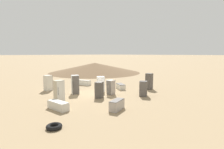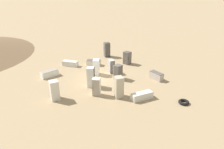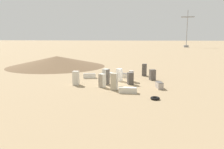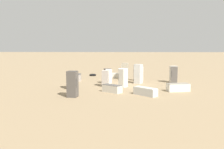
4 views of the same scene
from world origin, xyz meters
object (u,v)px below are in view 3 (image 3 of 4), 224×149
object	(u,v)px
discarded_fridge_4	(89,76)
discarded_fridge_9	(153,75)
discarded_fridge_11	(144,70)
discarded_fridge_2	(119,75)
power_pylon_3	(187,36)
discarded_fridge_0	(114,82)
discarded_fridge_3	(76,78)
discarded_fridge_7	(106,77)
scrap_tire	(155,98)
discarded_fridge_13	(128,90)
discarded_fridge_12	(130,78)
discarded_fridge_1	(126,76)
discarded_fridge_8	(110,74)
discarded_fridge_10	(159,85)
discarded_fridge_6	(102,81)
discarded_fridge_5	(131,76)

from	to	relation	value
discarded_fridge_4	discarded_fridge_9	bearing A→B (deg)	-106.94
discarded_fridge_11	discarded_fridge_2	bearing A→B (deg)	148.09
power_pylon_3	discarded_fridge_2	bearing A→B (deg)	-101.19
discarded_fridge_0	discarded_fridge_4	distance (m)	8.31
discarded_fridge_0	discarded_fridge_3	distance (m)	5.46
power_pylon_3	discarded_fridge_9	world-z (taller)	power_pylon_3
discarded_fridge_7	scrap_tire	bearing A→B (deg)	71.32
discarded_fridge_3	discarded_fridge_13	xyz separation A→B (m)	(6.86, -2.79, -0.56)
discarded_fridge_3	scrap_tire	distance (m)	10.85
discarded_fridge_0	discarded_fridge_12	world-z (taller)	discarded_fridge_0
discarded_fridge_13	power_pylon_3	bearing A→B (deg)	167.07
discarded_fridge_1	discarded_fridge_2	distance (m)	2.80
discarded_fridge_7	power_pylon_3	bearing A→B (deg)	-166.70
power_pylon_3	discarded_fridge_8	size ratio (longest dim) A/B	12.44
discarded_fridge_10	discarded_fridge_13	bearing A→B (deg)	-153.54
discarded_fridge_7	discarded_fridge_12	world-z (taller)	discarded_fridge_7
discarded_fridge_2	discarded_fridge_13	xyz separation A→B (m)	(1.98, -6.32, -0.54)
discarded_fridge_3	discarded_fridge_11	xyz separation A→B (m)	(7.97, 8.38, 0.07)
discarded_fridge_6	discarded_fridge_4	bearing A→B (deg)	-27.95
discarded_fridge_4	discarded_fridge_3	bearing A→B (deg)	159.78
discarded_fridge_0	discarded_fridge_9	world-z (taller)	discarded_fridge_0
discarded_fridge_12	discarded_fridge_9	bearing A→B (deg)	25.85
discarded_fridge_0	discarded_fridge_9	bearing A→B (deg)	152.95
discarded_fridge_8	discarded_fridge_9	world-z (taller)	discarded_fridge_9
discarded_fridge_2	power_pylon_3	bearing A→B (deg)	104.15
discarded_fridge_7	discarded_fridge_8	xyz separation A→B (m)	(-0.73, 5.88, -0.68)
discarded_fridge_8	discarded_fridge_9	distance (m)	6.74
discarded_fridge_4	discarded_fridge_7	bearing A→B (deg)	-156.29
discarded_fridge_2	discarded_fridge_13	bearing A→B (deg)	-47.24
discarded_fridge_11	discarded_fridge_8	bearing A→B (deg)	105.57
discarded_fridge_1	discarded_fridge_9	xyz separation A→B (m)	(3.83, -1.13, 0.44)
discarded_fridge_0	discarded_fridge_10	size ratio (longest dim) A/B	1.22
discarded_fridge_13	discarded_fridge_3	bearing A→B (deg)	-115.35
discarded_fridge_4	discarded_fridge_2	bearing A→B (deg)	-124.49
discarded_fridge_3	discarded_fridge_8	xyz separation A→B (m)	(2.84, 7.01, -0.57)
discarded_fridge_7	discarded_fridge_11	xyz separation A→B (m)	(4.40, 7.25, -0.04)
discarded_fridge_13	discarded_fridge_1	bearing A→B (deg)	-174.33
discarded_fridge_7	discarded_fridge_12	xyz separation A→B (m)	(3.01, 0.56, -0.22)
discarded_fridge_7	scrap_tire	distance (m)	8.54
discarded_fridge_10	scrap_tire	distance (m)	4.86
discarded_fridge_3	discarded_fridge_5	world-z (taller)	discarded_fridge_3
discarded_fridge_0	power_pylon_3	bearing A→B (deg)	173.54
discarded_fridge_2	discarded_fridge_6	bearing A→B (deg)	-82.82
discarded_fridge_1	discarded_fridge_9	distance (m)	4.01
discarded_fridge_1	discarded_fridge_10	bearing A→B (deg)	-110.56
discarded_fridge_3	discarded_fridge_4	xyz separation A→B (m)	(0.20, 4.92, -0.54)
discarded_fridge_6	scrap_tire	xyz separation A→B (m)	(6.22, -4.08, -0.69)
discarded_fridge_7	discarded_fridge_13	bearing A→B (deg)	64.89
discarded_fridge_5	discarded_fridge_11	world-z (taller)	discarded_fridge_11
discarded_fridge_1	discarded_fridge_13	bearing A→B (deg)	-139.31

